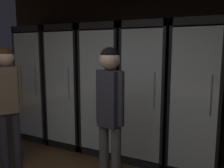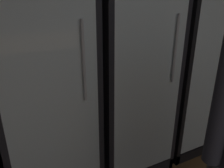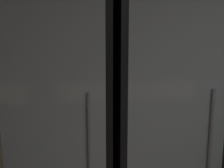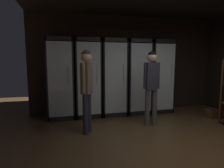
# 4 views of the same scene
# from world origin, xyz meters

# --- Properties ---
(cooler_left) EXTENTS (0.66, 0.61, 2.09)m
(cooler_left) POSITION_xyz_m (-1.43, 2.73, 1.02)
(cooler_left) COLOR black
(cooler_left) RESTS_ON ground
(cooler_center) EXTENTS (0.66, 0.61, 2.09)m
(cooler_center) POSITION_xyz_m (-0.72, 2.73, 1.03)
(cooler_center) COLOR black
(cooler_center) RESTS_ON ground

